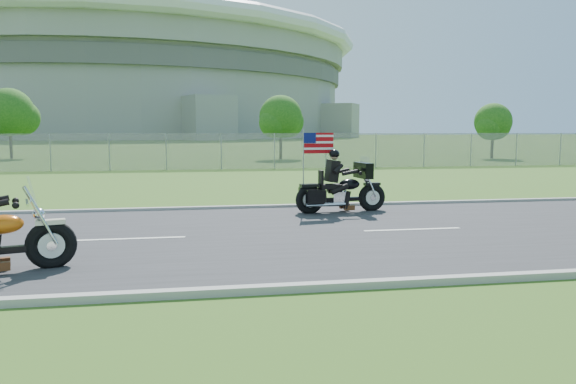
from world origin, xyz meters
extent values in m
plane|color=#33591B|center=(0.00, 0.00, 0.00)|extent=(420.00, 420.00, 0.00)
cube|color=#28282B|center=(0.00, 0.00, 0.02)|extent=(120.00, 8.00, 0.04)
cube|color=#9E9B93|center=(0.00, 4.05, 0.05)|extent=(120.00, 0.18, 0.12)
cube|color=#9E9B93|center=(0.00, -4.05, 0.05)|extent=(120.00, 0.18, 0.12)
cube|color=gray|center=(-5.00, 20.00, 1.00)|extent=(60.00, 0.03, 2.00)
cylinder|color=#A3A099|center=(-20.00, 170.00, 10.00)|extent=(130.00, 130.00, 20.00)
cylinder|color=#605E5B|center=(-20.00, 170.00, 17.00)|extent=(132.00, 132.00, 4.00)
cylinder|color=#A3A099|center=(-20.00, 170.00, 23.00)|extent=(134.00, 134.00, 6.00)
torus|color=white|center=(-20.00, 170.00, 27.00)|extent=(140.40, 140.40, 4.40)
cylinder|color=#382316|center=(6.00, 30.00, 1.26)|extent=(0.22, 0.22, 2.52)
sphere|color=#174D14|center=(6.00, 30.00, 3.15)|extent=(3.20, 3.20, 3.20)
sphere|color=#174D14|center=(6.64, 30.48, 2.79)|extent=(2.40, 2.40, 2.40)
sphere|color=#174D14|center=(5.44, 29.60, 2.70)|extent=(2.24, 2.24, 2.24)
cylinder|color=#382316|center=(-14.00, 34.00, 1.40)|extent=(0.22, 0.22, 2.80)
sphere|color=#174D14|center=(-14.00, 34.00, 3.50)|extent=(3.60, 3.60, 3.60)
sphere|color=#174D14|center=(-13.28, 34.54, 3.10)|extent=(2.70, 2.70, 2.70)
cylinder|color=#382316|center=(22.00, 28.00, 1.12)|extent=(0.22, 0.22, 2.24)
sphere|color=#174D14|center=(22.00, 28.00, 2.80)|extent=(2.80, 2.80, 2.80)
sphere|color=#174D14|center=(22.56, 28.42, 2.48)|extent=(2.10, 2.10, 2.10)
sphere|color=#174D14|center=(21.51, 27.65, 2.40)|extent=(1.96, 1.96, 1.96)
torus|color=black|center=(-2.98, -2.17, 0.40)|extent=(0.81, 0.40, 0.78)
ellipsoid|color=orange|center=(-3.62, -2.36, 0.78)|extent=(0.66, 0.49, 0.30)
cube|color=silver|center=(-3.21, -2.24, 1.29)|extent=(0.17, 0.48, 0.42)
torus|color=black|center=(4.05, 2.96, 0.39)|extent=(0.79, 0.27, 0.77)
torus|color=black|center=(2.29, 2.77, 0.39)|extent=(0.79, 0.27, 0.77)
ellipsoid|color=black|center=(3.40, 2.89, 0.77)|extent=(0.62, 0.40, 0.29)
cube|color=black|center=(2.86, 2.83, 0.73)|extent=(0.60, 0.37, 0.13)
cube|color=black|center=(2.91, 2.84, 1.13)|extent=(0.29, 0.44, 0.57)
sphere|color=black|center=(2.97, 2.84, 1.58)|extent=(0.31, 0.31, 0.28)
cube|color=black|center=(3.79, 2.93, 1.13)|extent=(0.32, 0.85, 0.42)
cube|color=#B70C11|center=(2.58, 3.01, 1.86)|extent=(0.83, 0.11, 0.54)
camera|label=1|loc=(-0.80, -11.44, 2.23)|focal=35.00mm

